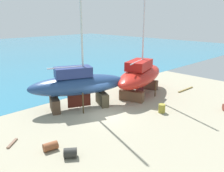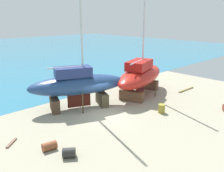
{
  "view_description": "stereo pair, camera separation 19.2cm",
  "coord_description": "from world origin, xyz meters",
  "px_view_note": "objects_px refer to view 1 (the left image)",
  "views": [
    {
      "loc": [
        -13.1,
        -14.21,
        8.27
      ],
      "look_at": [
        2.94,
        2.22,
        1.54
      ],
      "focal_mm": 37.83,
      "sensor_mm": 36.0,
      "label": 1
    },
    {
      "loc": [
        -12.96,
        -14.35,
        8.27
      ],
      "look_at": [
        2.94,
        2.22,
        1.54
      ],
      "focal_mm": 37.83,
      "sensor_mm": 36.0,
      "label": 2
    }
  ],
  "objects_px": {
    "barrel_rust_far": "(162,108)",
    "barrel_by_slipway": "(70,153)",
    "sailboat_large_starboard": "(140,75)",
    "barrel_blue_faded": "(51,146)",
    "sailboat_small_center": "(78,85)",
    "worker": "(83,85)"
  },
  "relations": [
    {
      "from": "barrel_blue_faded",
      "to": "sailboat_small_center",
      "type": "bearing_deg",
      "value": 39.3
    },
    {
      "from": "sailboat_small_center",
      "to": "worker",
      "type": "distance_m",
      "value": 4.88
    },
    {
      "from": "sailboat_small_center",
      "to": "worker",
      "type": "xyz_separation_m",
      "value": [
        3.12,
        3.48,
        -1.4
      ]
    },
    {
      "from": "barrel_blue_faded",
      "to": "barrel_rust_far",
      "type": "height_order",
      "value": "barrel_rust_far"
    },
    {
      "from": "sailboat_large_starboard",
      "to": "worker",
      "type": "bearing_deg",
      "value": 111.08
    },
    {
      "from": "sailboat_large_starboard",
      "to": "barrel_blue_faded",
      "type": "relative_size",
      "value": 16.13
    },
    {
      "from": "barrel_by_slipway",
      "to": "barrel_blue_faded",
      "type": "bearing_deg",
      "value": 105.46
    },
    {
      "from": "sailboat_small_center",
      "to": "worker",
      "type": "relative_size",
      "value": 8.72
    },
    {
      "from": "barrel_blue_faded",
      "to": "barrel_rust_far",
      "type": "xyz_separation_m",
      "value": [
        10.41,
        -1.41,
        0.12
      ]
    },
    {
      "from": "worker",
      "to": "barrel_by_slipway",
      "type": "relative_size",
      "value": 2.15
    },
    {
      "from": "worker",
      "to": "barrel_blue_faded",
      "type": "xyz_separation_m",
      "value": [
        -8.93,
        -8.23,
        -0.61
      ]
    },
    {
      "from": "worker",
      "to": "barrel_rust_far",
      "type": "height_order",
      "value": "worker"
    },
    {
      "from": "barrel_rust_far",
      "to": "barrel_by_slipway",
      "type": "xyz_separation_m",
      "value": [
        -9.98,
        -0.18,
        -0.08
      ]
    },
    {
      "from": "barrel_rust_far",
      "to": "barrel_blue_faded",
      "type": "bearing_deg",
      "value": 172.31
    },
    {
      "from": "sailboat_small_center",
      "to": "barrel_rust_far",
      "type": "relative_size",
      "value": 18.96
    },
    {
      "from": "barrel_rust_far",
      "to": "sailboat_small_center",
      "type": "bearing_deg",
      "value": 126.77
    },
    {
      "from": "sailboat_large_starboard",
      "to": "sailboat_small_center",
      "type": "xyz_separation_m",
      "value": [
        -7.23,
        1.47,
        0.11
      ]
    },
    {
      "from": "worker",
      "to": "barrel_by_slipway",
      "type": "height_order",
      "value": "worker"
    },
    {
      "from": "sailboat_small_center",
      "to": "barrel_blue_faded",
      "type": "distance_m",
      "value": 7.77
    },
    {
      "from": "worker",
      "to": "barrel_blue_faded",
      "type": "relative_size",
      "value": 1.85
    },
    {
      "from": "sailboat_large_starboard",
      "to": "barrel_by_slipway",
      "type": "relative_size",
      "value": 18.81
    },
    {
      "from": "sailboat_large_starboard",
      "to": "barrel_blue_faded",
      "type": "distance_m",
      "value": 13.58
    }
  ]
}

